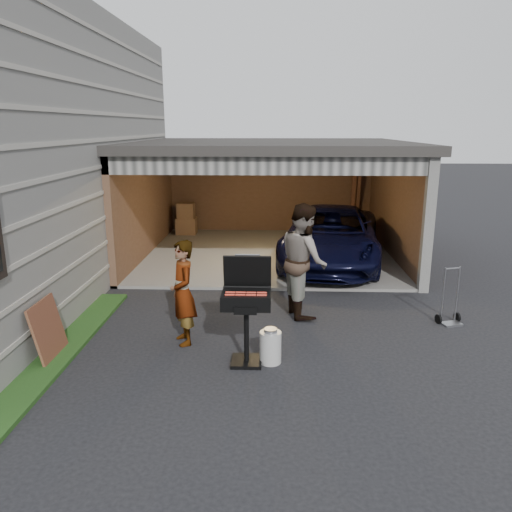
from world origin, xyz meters
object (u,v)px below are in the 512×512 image
at_px(hand_truck, 450,313).
at_px(man, 304,260).
at_px(woman, 183,293).
at_px(propane_tank, 270,347).
at_px(plywood_panel, 48,330).
at_px(minivan, 331,238).
at_px(bbq_grill, 246,303).

bearing_deg(hand_truck, man, 154.23).
xyz_separation_m(woman, man, (1.90, 1.31, 0.18)).
xyz_separation_m(woman, propane_tank, (1.34, -0.63, -0.58)).
bearing_deg(man, plywood_panel, 103.02).
xyz_separation_m(minivan, man, (-0.85, -3.29, 0.33)).
bearing_deg(propane_tank, plywood_panel, 179.82).
height_order(woman, man, man).
xyz_separation_m(bbq_grill, hand_truck, (3.37, 1.55, -0.70)).
height_order(woman, propane_tank, woman).
distance_m(minivan, hand_truck, 4.04).
bearing_deg(woman, minivan, 125.06).
distance_m(bbq_grill, plywood_panel, 2.88).
relative_size(woman, propane_tank, 3.51).
relative_size(bbq_grill, hand_truck, 1.52).
height_order(propane_tank, plywood_panel, plywood_panel).
relative_size(woman, man, 0.81).
xyz_separation_m(propane_tank, plywood_panel, (-3.18, 0.01, 0.20)).
relative_size(bbq_grill, propane_tank, 3.26).
xyz_separation_m(plywood_panel, hand_truck, (6.21, 1.54, -0.24)).
relative_size(minivan, bbq_grill, 3.16).
bearing_deg(man, bbq_grill, 140.89).
bearing_deg(bbq_grill, minivan, 71.50).
bearing_deg(minivan, hand_truck, -57.45).
bearing_deg(minivan, plywood_panel, -122.64).
distance_m(minivan, bbq_grill, 5.51).
xyz_separation_m(man, bbq_grill, (-0.90, -1.93, -0.10)).
distance_m(minivan, woman, 5.35).
relative_size(woman, hand_truck, 1.64).
bearing_deg(plywood_panel, bbq_grill, -0.15).
bearing_deg(propane_tank, hand_truck, 27.07).
xyz_separation_m(propane_tank, hand_truck, (3.03, 1.55, -0.04)).
bearing_deg(bbq_grill, woman, 147.91).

